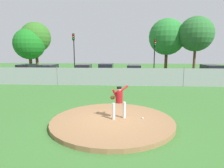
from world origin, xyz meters
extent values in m
plane|color=#386B2D|center=(0.00, 6.00, 0.00)|extent=(80.00, 80.00, 0.00)
cube|color=#2B2B2D|center=(0.00, 14.50, 0.00)|extent=(44.00, 7.00, 0.01)
cylinder|color=olive|center=(0.00, 0.00, 0.09)|extent=(5.52, 5.52, 0.18)
cylinder|color=silver|center=(0.06, 0.00, 0.56)|extent=(0.13, 0.13, 0.75)
cylinder|color=silver|center=(0.53, 0.23, 0.56)|extent=(0.13, 0.13, 0.75)
cylinder|color=maroon|center=(0.29, 0.11, 1.20)|extent=(0.32, 0.32, 0.52)
cylinder|color=maroon|center=(0.47, 0.11, 1.56)|extent=(0.48, 0.29, 0.36)
cylinder|color=maroon|center=(0.11, 0.11, 1.33)|extent=(0.29, 0.20, 0.46)
ellipsoid|color=#4C2D14|center=(-0.01, 0.16, 1.16)|extent=(0.20, 0.12, 0.18)
sphere|color=tan|center=(0.29, 0.11, 1.55)|extent=(0.20, 0.20, 0.20)
cylinder|color=black|center=(0.29, 0.11, 1.62)|extent=(0.21, 0.21, 0.09)
sphere|color=white|center=(1.37, 0.14, 0.22)|extent=(0.07, 0.07, 0.07)
cube|color=gray|center=(0.00, 10.00, 0.84)|extent=(29.93, 0.03, 1.69)
cylinder|color=slate|center=(-5.99, 10.00, 0.89)|extent=(0.07, 0.07, 1.79)
cylinder|color=slate|center=(5.99, 10.00, 0.89)|extent=(0.07, 0.07, 1.79)
cube|color=#A81919|center=(-4.39, 14.90, 0.68)|extent=(1.83, 4.04, 0.72)
cube|color=black|center=(-4.39, 14.90, 1.37)|extent=(1.65, 2.23, 0.65)
cylinder|color=black|center=(-4.41, 16.14, 0.32)|extent=(1.83, 0.67, 0.64)
cylinder|color=black|center=(-4.37, 13.65, 0.32)|extent=(1.83, 0.67, 0.64)
cube|color=#B7BABF|center=(1.62, 15.00, 0.69)|extent=(1.97, 4.12, 0.73)
cube|color=black|center=(1.62, 15.00, 1.35)|extent=(1.73, 2.30, 0.59)
cylinder|color=black|center=(1.70, 16.24, 0.32)|extent=(1.83, 0.74, 0.64)
cylinder|color=black|center=(1.55, 13.75, 0.32)|extent=(1.83, 0.74, 0.64)
cube|color=slate|center=(10.48, 14.85, 0.67)|extent=(2.04, 4.61, 0.71)
cube|color=black|center=(10.48, 14.85, 1.37)|extent=(1.79, 2.57, 0.69)
cylinder|color=black|center=(10.40, 16.25, 0.32)|extent=(1.89, 0.74, 0.64)
cylinder|color=black|center=(10.55, 13.45, 0.32)|extent=(1.89, 0.74, 0.64)
cube|color=maroon|center=(-11.36, 14.64, 0.70)|extent=(1.71, 4.51, 0.75)
cube|color=black|center=(-11.36, 14.64, 1.38)|extent=(1.57, 2.48, 0.62)
cylinder|color=black|center=(-11.36, 16.04, 0.32)|extent=(1.76, 0.65, 0.64)
cylinder|color=black|center=(-11.36, 13.25, 0.32)|extent=(1.76, 0.65, 0.64)
cube|color=silver|center=(-8.59, 14.24, 0.69)|extent=(2.03, 4.87, 0.75)
cube|color=black|center=(-8.59, 14.24, 1.38)|extent=(1.78, 2.71, 0.63)
cylinder|color=black|center=(-8.51, 15.72, 0.32)|extent=(1.88, 0.73, 0.64)
cylinder|color=black|center=(-8.66, 12.76, 0.32)|extent=(1.88, 0.73, 0.64)
cube|color=#146066|center=(-1.72, 14.96, 0.70)|extent=(1.80, 4.06, 0.77)
cube|color=black|center=(-1.72, 14.96, 1.44)|extent=(1.64, 2.24, 0.71)
cylinder|color=black|center=(-1.70, 16.21, 0.32)|extent=(1.82, 0.66, 0.64)
cylinder|color=black|center=(-1.73, 13.71, 0.32)|extent=(1.82, 0.66, 0.64)
cone|color=orange|center=(6.51, 11.73, 0.28)|extent=(0.32, 0.32, 0.55)
cube|color=black|center=(6.51, 11.73, 0.02)|extent=(0.40, 0.40, 0.03)
cylinder|color=black|center=(-6.53, 18.73, 2.82)|extent=(0.14, 0.14, 5.64)
cube|color=black|center=(-6.53, 18.55, 5.19)|extent=(0.28, 0.24, 0.90)
sphere|color=red|center=(-6.53, 18.43, 5.46)|extent=(0.18, 0.18, 0.18)
sphere|color=orange|center=(-6.53, 18.43, 5.19)|extent=(0.18, 0.18, 0.18)
sphere|color=green|center=(-6.53, 18.43, 4.92)|extent=(0.18, 0.18, 0.18)
cylinder|color=black|center=(4.49, 18.66, 2.41)|extent=(0.14, 0.14, 4.82)
cube|color=black|center=(4.49, 18.48, 4.37)|extent=(0.28, 0.24, 0.90)
sphere|color=red|center=(4.49, 18.36, 4.64)|extent=(0.18, 0.18, 0.18)
sphere|color=orange|center=(4.49, 18.36, 4.37)|extent=(0.18, 0.18, 0.18)
sphere|color=green|center=(4.49, 18.36, 4.10)|extent=(0.18, 0.18, 0.18)
cylinder|color=#4C331E|center=(-15.08, 23.24, 1.35)|extent=(0.50, 0.50, 2.71)
sphere|color=#1A701E|center=(-15.08, 23.24, 4.48)|extent=(5.07, 5.07, 5.07)
cylinder|color=#4C331E|center=(-14.41, 24.22, 1.92)|extent=(0.46, 0.46, 3.84)
sphere|color=#316922|center=(-14.41, 24.22, 5.58)|extent=(4.98, 4.98, 4.98)
cylinder|color=#4C331E|center=(6.99, 23.25, 1.76)|extent=(0.46, 0.46, 3.52)
sphere|color=#27772E|center=(6.99, 23.25, 5.48)|extent=(5.59, 5.59, 5.59)
cylinder|color=#4C331E|center=(10.63, 21.12, 1.99)|extent=(0.36, 0.36, 3.98)
sphere|color=#29672D|center=(10.63, 21.12, 5.71)|extent=(4.96, 4.96, 4.96)
camera|label=1|loc=(0.54, -8.48, 3.20)|focal=31.53mm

